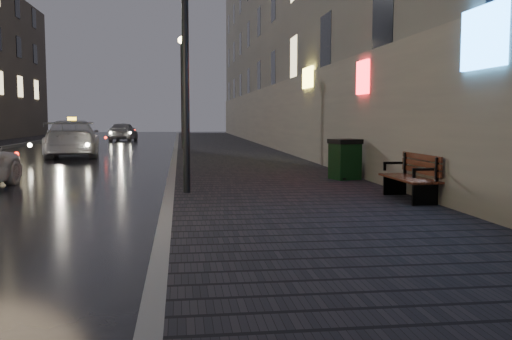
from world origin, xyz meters
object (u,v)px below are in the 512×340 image
Objects in this scene: lamp_far at (182,78)px; taxi_mid at (72,139)px; lamp_near at (185,22)px; trash_bin at (345,159)px; bench at (413,177)px; car_far at (123,132)px.

taxi_mid is (-4.60, -2.72, -2.73)m from lamp_far.
trash_bin is (3.82, 1.95, -2.85)m from lamp_near.
lamp_far is at bearing 102.67° from bench.
taxi_mid is (-8.41, 11.33, 0.11)m from trash_bin.
taxi_mid reaches higher than trash_bin.
car_far is (-4.07, 13.30, -2.84)m from lamp_far.
bench is at bearing -20.78° from lamp_near.
lamp_far is 6.00m from taxi_mid.
bench is 31.90m from car_far.
lamp_near is 3.22× the size of bench.
car_far is (-4.07, 29.30, -2.84)m from lamp_near.
car_far is (0.52, 16.02, -0.11)m from taxi_mid.
lamp_far is at bearing -156.84° from taxi_mid.
taxi_mid is at bearing 109.08° from lamp_near.
lamp_far reaches higher than trash_bin.
lamp_near is 29.72m from car_far.
bench is 3.50m from trash_bin.
lamp_near is 5.44× the size of trash_bin.
car_far is (-7.89, 27.35, 0.01)m from trash_bin.
lamp_far is 1.01× the size of taxi_mid.
car_far is at bearing 104.41° from bench.
trash_bin is 0.19× the size of taxi_mid.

